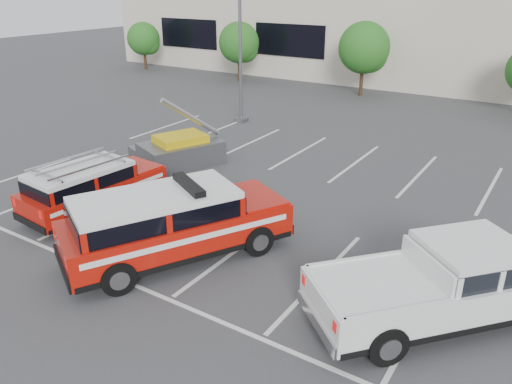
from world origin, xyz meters
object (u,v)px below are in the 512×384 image
at_px(tree_left, 240,44).
at_px(light_pole_left, 240,24).
at_px(convention_building, 481,17).
at_px(tree_mid_left, 365,50).
at_px(utility_rig, 179,151).
at_px(fire_chief_suv, 174,228).
at_px(ladder_suv, 92,191).
at_px(white_pickup, 447,289).
at_px(tree_far_left, 145,40).

bearing_deg(tree_left, light_pole_left, -55.48).
relative_size(convention_building, tree_mid_left, 12.38).
height_order(convention_building, utility_rig, convention_building).
bearing_deg(fire_chief_suv, light_pole_left, 145.19).
xyz_separation_m(tree_mid_left, ladder_suv, (-0.69, -22.39, -2.29)).
distance_m(tree_left, white_pickup, 30.26).
bearing_deg(convention_building, light_pole_left, -112.39).
xyz_separation_m(tree_far_left, fire_chief_suv, (23.63, -23.20, -1.61)).
height_order(tree_far_left, light_pole_left, light_pole_left).
xyz_separation_m(tree_left, utility_rig, (8.64, -17.25, -2.18)).
distance_m(tree_mid_left, fire_chief_suv, 23.58).
bearing_deg(light_pole_left, utility_rig, -76.52).
xyz_separation_m(ladder_suv, utility_rig, (-0.67, 5.14, -0.16)).
xyz_separation_m(light_pole_left, ladder_suv, (2.40, -12.34, -4.43)).
relative_size(tree_mid_left, white_pickup, 0.80).
bearing_deg(tree_left, convention_building, 33.05).
distance_m(white_pickup, utility_rig, 12.98).
relative_size(light_pole_left, fire_chief_suv, 1.56).
distance_m(fire_chief_suv, utility_rig, 7.78).
relative_size(tree_left, light_pole_left, 0.43).
relative_size(tree_mid_left, fire_chief_suv, 0.74).
relative_size(convention_building, utility_rig, 15.32).
distance_m(tree_far_left, ladder_suv, 29.62).
distance_m(tree_far_left, utility_rig, 25.47).
xyz_separation_m(tree_mid_left, white_pickup, (10.74, -21.94, -2.28)).
bearing_deg(convention_building, white_pickup, -79.92).
bearing_deg(utility_rig, tree_mid_left, 107.92).
xyz_separation_m(convention_building, tree_left, (-15.09, -9.82, -1.95)).
distance_m(tree_mid_left, utility_rig, 17.48).
xyz_separation_m(convention_building, ladder_suv, (-5.78, -32.21, -3.97)).
distance_m(convention_building, light_pole_left, 21.49).
bearing_deg(tree_mid_left, light_pole_left, -107.10).
bearing_deg(ladder_suv, tree_far_left, 135.95).
bearing_deg(convention_building, ladder_suv, -100.18).
relative_size(tree_mid_left, ladder_suv, 0.99).
relative_size(fire_chief_suv, white_pickup, 1.08).
height_order(fire_chief_suv, utility_rig, utility_rig).
bearing_deg(tree_far_left, ladder_suv, -49.22).
relative_size(tree_mid_left, utility_rig, 1.24).
bearing_deg(tree_left, tree_far_left, -180.00).
xyz_separation_m(tree_mid_left, fire_chief_suv, (3.63, -23.20, -2.15)).
distance_m(convention_building, fire_chief_suv, 33.27).
bearing_deg(utility_rig, fire_chief_suv, -27.54).
xyz_separation_m(tree_far_left, white_pickup, (30.74, -21.94, -1.74)).
height_order(tree_left, tree_mid_left, tree_mid_left).
distance_m(light_pole_left, white_pickup, 18.77).
height_order(convention_building, tree_left, convention_building).
distance_m(tree_left, ladder_suv, 24.33).
relative_size(tree_left, white_pickup, 0.73).
xyz_separation_m(tree_far_left, tree_left, (10.00, 0.00, 0.27)).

